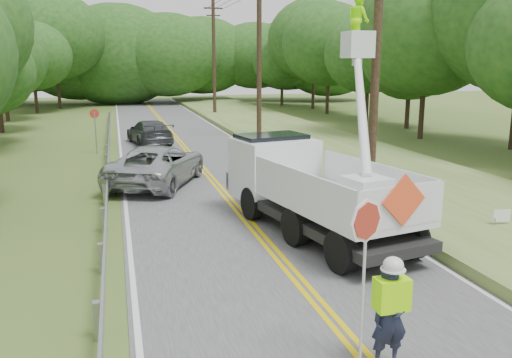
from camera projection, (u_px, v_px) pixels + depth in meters
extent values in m
plane|color=#445C21|center=(346.00, 337.00, 9.02)|extent=(140.00, 140.00, 0.00)
cube|color=#434446|center=(207.00, 174.00, 22.23)|extent=(7.20, 96.00, 0.02)
cube|color=#E0BC07|center=(205.00, 174.00, 22.20)|extent=(0.12, 96.00, 0.00)
cube|color=#E0BC07|center=(210.00, 174.00, 22.25)|extent=(0.12, 96.00, 0.00)
cube|color=silver|center=(123.00, 178.00, 21.35)|extent=(0.12, 96.00, 0.00)
cube|color=silver|center=(285.00, 170.00, 23.09)|extent=(0.12, 96.00, 0.00)
cube|color=#93959B|center=(97.00, 321.00, 8.85)|extent=(0.12, 0.14, 0.70)
cube|color=#93959B|center=(101.00, 258.00, 11.68)|extent=(0.12, 0.14, 0.70)
cube|color=#93959B|center=(103.00, 220.00, 14.51)|extent=(0.12, 0.14, 0.70)
cube|color=#93959B|center=(105.00, 195.00, 17.35)|extent=(0.12, 0.14, 0.70)
cube|color=#93959B|center=(106.00, 176.00, 20.18)|extent=(0.12, 0.14, 0.70)
cube|color=#93959B|center=(107.00, 162.00, 23.01)|extent=(0.12, 0.14, 0.70)
cube|color=#93959B|center=(107.00, 151.00, 25.84)|extent=(0.12, 0.14, 0.70)
cube|color=#93959B|center=(108.00, 143.00, 28.67)|extent=(0.12, 0.14, 0.70)
cube|color=#93959B|center=(108.00, 136.00, 31.50)|extent=(0.12, 0.14, 0.70)
cube|color=#93959B|center=(108.00, 130.00, 34.33)|extent=(0.12, 0.14, 0.70)
cube|color=#93959B|center=(109.00, 125.00, 37.16)|extent=(0.12, 0.14, 0.70)
cube|color=#93959B|center=(109.00, 120.00, 39.99)|extent=(0.12, 0.14, 0.70)
cube|color=#93959B|center=(109.00, 116.00, 42.82)|extent=(0.12, 0.14, 0.70)
cube|color=#93959B|center=(108.00, 161.00, 22.03)|extent=(0.05, 48.00, 0.34)
cylinder|color=black|center=(377.00, 51.00, 17.69)|extent=(0.30, 0.30, 10.00)
cylinder|color=black|center=(259.00, 56.00, 31.85)|extent=(0.30, 0.30, 10.00)
cylinder|color=black|center=(214.00, 58.00, 46.00)|extent=(0.30, 0.30, 10.00)
cube|color=black|center=(213.00, 8.00, 45.10)|extent=(1.60, 0.12, 0.12)
cube|color=black|center=(213.00, 15.00, 45.22)|extent=(1.20, 0.10, 0.10)
cube|color=#53752C|center=(361.00, 163.00, 23.98)|extent=(7.00, 96.00, 0.30)
cylinder|color=#332319|center=(0.00, 111.00, 35.22)|extent=(0.32, 0.32, 2.86)
cylinder|color=#332319|center=(6.00, 102.00, 42.24)|extent=(0.32, 0.32, 3.03)
ellipsoid|color=#1A4517|center=(1.00, 55.00, 41.44)|extent=(7.07, 7.07, 6.22)
cylinder|color=#332319|center=(36.00, 97.00, 49.11)|extent=(0.32, 0.32, 3.05)
ellipsoid|color=#1A4517|center=(32.00, 56.00, 48.31)|extent=(7.11, 7.11, 6.26)
cylinder|color=#332319|center=(59.00, 88.00, 53.93)|extent=(0.32, 0.32, 4.21)
ellipsoid|color=#1A4517|center=(54.00, 36.00, 52.83)|extent=(9.83, 9.83, 8.65)
cylinder|color=#332319|center=(422.00, 108.00, 32.22)|extent=(0.32, 0.32, 3.77)
ellipsoid|color=#1A4517|center=(427.00, 30.00, 31.23)|extent=(8.81, 8.81, 7.75)
cylinder|color=#332319|center=(408.00, 108.00, 37.50)|extent=(0.32, 0.32, 2.92)
ellipsoid|color=#1A4517|center=(411.00, 57.00, 36.73)|extent=(6.81, 6.81, 6.00)
cylinder|color=#332319|center=(367.00, 101.00, 42.95)|extent=(0.32, 0.32, 3.09)
ellipsoid|color=#1A4517|center=(369.00, 54.00, 42.13)|extent=(7.20, 7.20, 6.33)
cylinder|color=#332319|center=(327.00, 94.00, 48.25)|extent=(0.32, 0.32, 3.63)
ellipsoid|color=#1A4517|center=(329.00, 44.00, 47.29)|extent=(8.46, 8.46, 7.44)
cylinder|color=#332319|center=(313.00, 89.00, 53.88)|extent=(0.32, 0.32, 4.02)
ellipsoid|color=#1A4517|center=(314.00, 39.00, 52.82)|extent=(9.37, 9.37, 8.25)
cylinder|color=#332319|center=(282.00, 93.00, 57.56)|extent=(0.32, 0.32, 2.79)
ellipsoid|color=#1A4517|center=(282.00, 61.00, 56.83)|extent=(6.52, 6.52, 5.74)
ellipsoid|color=#1A4517|center=(33.00, 55.00, 58.82)|extent=(10.83, 8.13, 8.13)
ellipsoid|color=#1A4517|center=(78.00, 55.00, 59.21)|extent=(13.42, 10.06, 10.06)
ellipsoid|color=#1A4517|center=(118.00, 55.00, 60.06)|extent=(15.31, 11.48, 11.48)
ellipsoid|color=#1A4517|center=(167.00, 55.00, 59.78)|extent=(12.51, 9.38, 9.38)
ellipsoid|color=#1A4517|center=(202.00, 56.00, 64.14)|extent=(12.37, 9.28, 9.28)
ellipsoid|color=#1A4517|center=(255.00, 56.00, 65.00)|extent=(10.78, 8.09, 8.09)
ellipsoid|color=#1A4517|center=(288.00, 56.00, 65.14)|extent=(11.27, 8.45, 8.45)
ellipsoid|color=#1A4517|center=(329.00, 56.00, 64.43)|extent=(13.20, 9.90, 9.90)
imported|color=#191E33|center=(390.00, 317.00, 7.94)|extent=(0.61, 0.40, 1.65)
cube|color=#9AFF01|center=(392.00, 294.00, 7.86)|extent=(0.51, 0.32, 0.50)
ellipsoid|color=silver|center=(393.00, 265.00, 7.76)|extent=(0.31, 0.31, 0.25)
cylinder|color=#B7B7B7|center=(363.00, 299.00, 7.79)|extent=(0.04, 0.04, 2.31)
cylinder|color=#A42A1D|center=(366.00, 221.00, 7.53)|extent=(0.62, 0.29, 0.66)
cylinder|color=black|center=(341.00, 252.00, 11.65)|extent=(0.49, 1.02, 0.98)
cylinder|color=black|center=(412.00, 239.00, 12.52)|extent=(0.49, 1.02, 0.98)
cylinder|color=black|center=(295.00, 227.00, 13.44)|extent=(0.49, 1.02, 0.98)
cylinder|color=black|center=(360.00, 217.00, 14.31)|extent=(0.49, 1.02, 0.98)
cylinder|color=black|center=(252.00, 203.00, 15.67)|extent=(0.49, 1.02, 0.98)
cylinder|color=black|center=(310.00, 196.00, 16.54)|extent=(0.49, 1.02, 0.98)
cube|color=black|center=(322.00, 216.00, 14.12)|extent=(3.35, 6.80, 0.25)
cube|color=silver|center=(338.00, 204.00, 13.39)|extent=(3.20, 5.04, 0.22)
cube|color=silver|center=(299.00, 189.00, 12.79)|extent=(0.96, 4.60, 0.92)
cube|color=silver|center=(375.00, 180.00, 13.77)|extent=(0.96, 4.60, 0.92)
cube|color=silver|center=(401.00, 206.00, 11.25)|extent=(2.31, 0.51, 0.92)
cube|color=silver|center=(274.00, 168.00, 16.36)|extent=(2.62, 2.34, 1.83)
cube|color=black|center=(271.00, 146.00, 16.40)|extent=(2.25, 1.69, 0.76)
cube|color=silver|center=(366.00, 194.00, 12.30)|extent=(1.08, 1.08, 0.81)
cube|color=silver|center=(358.00, 45.00, 17.48)|extent=(0.86, 0.86, 0.86)
imported|color=#9AFF01|center=(359.00, 19.00, 17.30)|extent=(0.62, 0.80, 1.65)
cube|color=#F34D24|center=(404.00, 200.00, 11.15)|extent=(1.14, 0.26, 1.15)
imported|color=#AEB1B5|center=(157.00, 165.00, 20.15)|extent=(4.61, 6.08, 1.53)
imported|color=#3D4045|center=(150.00, 132.00, 30.29)|extent=(2.67, 5.00, 1.38)
cylinder|color=#93959B|center=(96.00, 133.00, 27.06)|extent=(0.06, 0.06, 2.17)
cylinder|color=#A42A1D|center=(94.00, 114.00, 26.85)|extent=(0.48, 0.15, 0.49)
cube|color=white|center=(502.00, 216.00, 14.29)|extent=(0.49, 0.10, 0.34)
cylinder|color=#93959B|center=(495.00, 227.00, 14.31)|extent=(0.02, 0.02, 0.49)
cylinder|color=#93959B|center=(507.00, 226.00, 14.41)|extent=(0.02, 0.02, 0.49)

